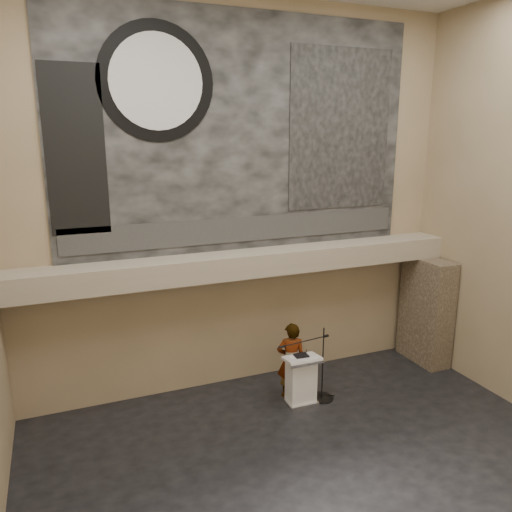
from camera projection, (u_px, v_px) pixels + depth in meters
name	position (u px, v px, depth m)	size (l,w,h in m)	color
floor	(327.00, 481.00, 8.45)	(10.00, 10.00, 0.00)	black
wall_back	(242.00, 202.00, 11.02)	(10.00, 0.02, 8.50)	#887856
soffit	(249.00, 263.00, 10.98)	(10.00, 0.80, 0.50)	gray
sprinkler_left	(179.00, 284.00, 10.41)	(0.04, 0.04, 0.06)	#B2893D
sprinkler_right	(325.00, 267.00, 11.69)	(0.04, 0.04, 0.06)	#B2893D
banner	(242.00, 135.00, 10.65)	(8.00, 0.05, 5.00)	black
banner_text_strip	(244.00, 229.00, 11.10)	(7.76, 0.02, 0.55)	#2B2B2B
banner_clock_rim	(156.00, 82.00, 9.71)	(2.30, 2.30, 0.02)	black
banner_clock_face	(157.00, 82.00, 9.70)	(1.84, 1.84, 0.02)	silver
banner_building_print	(341.00, 130.00, 11.47)	(2.60, 0.02, 3.60)	black
banner_brick_print	(75.00, 151.00, 9.44)	(1.10, 0.02, 3.20)	black
stone_pier	(426.00, 311.00, 12.66)	(0.60, 1.40, 2.70)	#44382A
lectern	(301.00, 380.00, 10.75)	(0.76, 0.55, 1.14)	silver
binder	(301.00, 356.00, 10.62)	(0.29, 0.23, 0.04)	black
papers	(295.00, 358.00, 10.53)	(0.20, 0.28, 0.01)	white
speaker_person	(291.00, 360.00, 10.96)	(0.63, 0.42, 1.74)	white
mic_stand	(320.00, 389.00, 11.01)	(1.38, 0.52, 1.67)	black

